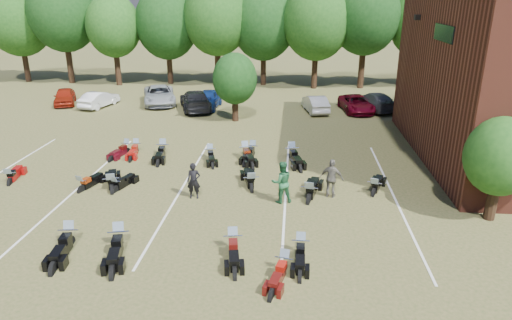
# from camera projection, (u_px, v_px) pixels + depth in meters

# --- Properties ---
(ground) EXTENTS (160.00, 160.00, 0.00)m
(ground) POSITION_uv_depth(u_px,v_px,m) (236.00, 220.00, 18.92)
(ground) COLOR brown
(ground) RESTS_ON ground
(car_0) EXTENTS (2.91, 4.22, 1.34)m
(car_0) POSITION_uv_depth(u_px,v_px,m) (65.00, 97.00, 38.26)
(car_0) COLOR maroon
(car_0) RESTS_ON ground
(car_1) EXTENTS (2.22, 4.12, 1.29)m
(car_1) POSITION_uv_depth(u_px,v_px,m) (99.00, 99.00, 37.38)
(car_1) COLOR silver
(car_1) RESTS_ON ground
(car_2) EXTENTS (4.06, 5.94, 1.51)m
(car_2) POSITION_uv_depth(u_px,v_px,m) (159.00, 95.00, 38.39)
(car_2) COLOR #93989C
(car_2) RESTS_ON ground
(car_3) EXTENTS (3.74, 5.77, 1.55)m
(car_3) POSITION_uv_depth(u_px,v_px,m) (195.00, 100.00, 36.50)
(car_3) COLOR black
(car_3) RESTS_ON ground
(car_4) EXTENTS (1.91, 4.41, 1.48)m
(car_4) POSITION_uv_depth(u_px,v_px,m) (208.00, 99.00, 36.88)
(car_4) COLOR navy
(car_4) RESTS_ON ground
(car_5) EXTENTS (2.18, 4.19, 1.31)m
(car_5) POSITION_uv_depth(u_px,v_px,m) (315.00, 104.00, 35.85)
(car_5) COLOR #B0AFAB
(car_5) RESTS_ON ground
(car_6) EXTENTS (2.77, 4.83, 1.27)m
(car_6) POSITION_uv_depth(u_px,v_px,m) (356.00, 104.00, 35.92)
(car_6) COLOR #590515
(car_6) RESTS_ON ground
(car_7) EXTENTS (3.38, 5.23, 1.41)m
(car_7) POSITION_uv_depth(u_px,v_px,m) (375.00, 101.00, 36.42)
(car_7) COLOR #38383D
(car_7) RESTS_ON ground
(person_black) EXTENTS (0.65, 0.46, 1.67)m
(person_black) POSITION_uv_depth(u_px,v_px,m) (194.00, 181.00, 20.67)
(person_black) COLOR black
(person_black) RESTS_ON ground
(person_green) EXTENTS (1.11, 0.98, 1.94)m
(person_green) POSITION_uv_depth(u_px,v_px,m) (282.00, 182.00, 20.21)
(person_green) COLOR #235E35
(person_green) RESTS_ON ground
(person_grey) EXTENTS (1.16, 0.74, 1.84)m
(person_grey) POSITION_uv_depth(u_px,v_px,m) (332.00, 178.00, 20.74)
(person_grey) COLOR #5C584E
(person_grey) RESTS_ON ground
(motorcycle_2) EXTENTS (1.33, 2.60, 1.38)m
(motorcycle_2) POSITION_uv_depth(u_px,v_px,m) (120.00, 248.00, 16.84)
(motorcycle_2) COLOR black
(motorcycle_2) RESTS_ON ground
(motorcycle_3) EXTENTS (1.08, 2.47, 1.33)m
(motorcycle_3) POSITION_uv_depth(u_px,v_px,m) (71.00, 245.00, 17.01)
(motorcycle_3) COLOR black
(motorcycle_3) RESTS_ON ground
(motorcycle_4) EXTENTS (0.71, 2.11, 1.17)m
(motorcycle_4) POSITION_uv_depth(u_px,v_px,m) (300.00, 254.00, 16.42)
(motorcycle_4) COLOR black
(motorcycle_4) RESTS_ON ground
(motorcycle_5) EXTENTS (1.07, 2.33, 1.25)m
(motorcycle_5) POSITION_uv_depth(u_px,v_px,m) (233.00, 250.00, 16.68)
(motorcycle_5) COLOR black
(motorcycle_5) RESTS_ON ground
(motorcycle_6) EXTENTS (1.09, 2.12, 1.13)m
(motorcycle_6) POSITION_uv_depth(u_px,v_px,m) (284.00, 272.00, 15.39)
(motorcycle_6) COLOR #470C0A
(motorcycle_6) RESTS_ON ground
(motorcycle_7) EXTENTS (1.11, 2.22, 1.18)m
(motorcycle_7) POSITION_uv_depth(u_px,v_px,m) (11.00, 184.00, 22.47)
(motorcycle_7) COLOR maroon
(motorcycle_7) RESTS_ON ground
(motorcycle_8) EXTENTS (1.20, 2.17, 1.15)m
(motorcycle_8) POSITION_uv_depth(u_px,v_px,m) (82.00, 191.00, 21.65)
(motorcycle_8) COLOR black
(motorcycle_8) RESTS_ON ground
(motorcycle_9) EXTENTS (1.56, 2.58, 1.37)m
(motorcycle_9) POSITION_uv_depth(u_px,v_px,m) (112.00, 192.00, 21.57)
(motorcycle_9) COLOR black
(motorcycle_9) RESTS_ON ground
(motorcycle_10) EXTENTS (1.19, 2.12, 1.13)m
(motorcycle_10) POSITION_uv_depth(u_px,v_px,m) (116.00, 192.00, 21.61)
(motorcycle_10) COLOR black
(motorcycle_10) RESTS_ON ground
(motorcycle_11) EXTENTS (1.31, 2.64, 1.41)m
(motorcycle_11) POSITION_uv_depth(u_px,v_px,m) (309.00, 202.00, 20.56)
(motorcycle_11) COLOR black
(motorcycle_11) RESTS_ON ground
(motorcycle_12) EXTENTS (1.28, 2.52, 1.34)m
(motorcycle_12) POSITION_uv_depth(u_px,v_px,m) (251.00, 190.00, 21.74)
(motorcycle_12) COLOR black
(motorcycle_12) RESTS_ON ground
(motorcycle_13) EXTENTS (1.38, 2.28, 1.21)m
(motorcycle_13) POSITION_uv_depth(u_px,v_px,m) (373.00, 195.00, 21.27)
(motorcycle_13) COLOR black
(motorcycle_13) RESTS_ON ground
(motorcycle_14) EXTENTS (1.13, 2.17, 1.16)m
(motorcycle_14) POSITION_uv_depth(u_px,v_px,m) (127.00, 153.00, 26.86)
(motorcycle_14) COLOR #3F0911
(motorcycle_14) RESTS_ON ground
(motorcycle_15) EXTENTS (0.88, 2.13, 1.15)m
(motorcycle_15) POSITION_uv_depth(u_px,v_px,m) (137.00, 152.00, 26.91)
(motorcycle_15) COLOR maroon
(motorcycle_15) RESTS_ON ground
(motorcycle_16) EXTENTS (1.02, 2.45, 1.32)m
(motorcycle_16) POSITION_uv_depth(u_px,v_px,m) (163.00, 155.00, 26.47)
(motorcycle_16) COLOR black
(motorcycle_16) RESTS_ON ground
(motorcycle_17) EXTENTS (1.47, 2.51, 1.33)m
(motorcycle_17) POSITION_uv_depth(u_px,v_px,m) (245.00, 158.00, 26.05)
(motorcycle_17) COLOR black
(motorcycle_17) RESTS_ON ground
(motorcycle_18) EXTENTS (1.17, 2.18, 1.16)m
(motorcycle_18) POSITION_uv_depth(u_px,v_px,m) (210.00, 158.00, 25.93)
(motorcycle_18) COLOR black
(motorcycle_18) RESTS_ON ground
(motorcycle_19) EXTENTS (1.08, 2.36, 1.27)m
(motorcycle_19) POSITION_uv_depth(u_px,v_px,m) (252.00, 156.00, 26.34)
(motorcycle_19) COLOR black
(motorcycle_19) RESTS_ON ground
(motorcycle_20) EXTENTS (1.39, 2.63, 1.40)m
(motorcycle_20) POSITION_uv_depth(u_px,v_px,m) (292.00, 159.00, 25.78)
(motorcycle_20) COLOR black
(motorcycle_20) RESTS_ON ground
(tree_line) EXTENTS (56.00, 6.00, 9.79)m
(tree_line) POSITION_uv_depth(u_px,v_px,m) (263.00, 21.00, 43.94)
(tree_line) COLOR black
(tree_line) RESTS_ON ground
(young_tree_near_building) EXTENTS (2.80, 2.80, 4.16)m
(young_tree_near_building) POSITION_uv_depth(u_px,v_px,m) (501.00, 157.00, 18.06)
(young_tree_near_building) COLOR black
(young_tree_near_building) RESTS_ON ground
(young_tree_midfield) EXTENTS (3.20, 3.20, 4.70)m
(young_tree_midfield) POSITION_uv_depth(u_px,v_px,m) (235.00, 79.00, 32.50)
(young_tree_midfield) COLOR black
(young_tree_midfield) RESTS_ON ground
(parking_lines) EXTENTS (20.10, 14.00, 0.01)m
(parking_lines) POSITION_uv_depth(u_px,v_px,m) (182.00, 188.00, 21.96)
(parking_lines) COLOR silver
(parking_lines) RESTS_ON ground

